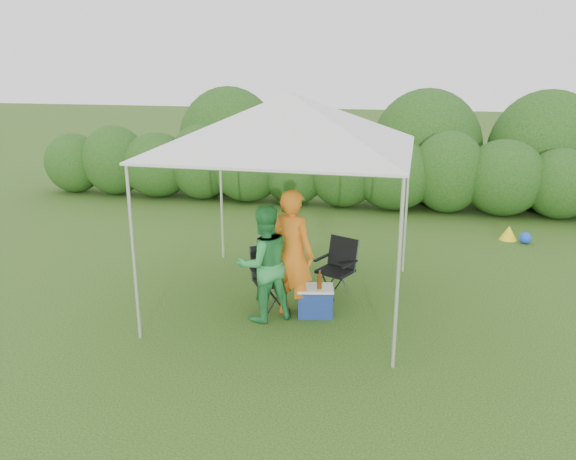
% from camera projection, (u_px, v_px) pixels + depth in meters
% --- Properties ---
extents(ground, '(70.00, 70.00, 0.00)m').
position_uv_depth(ground, '(281.00, 315.00, 7.37)').
color(ground, '#3A5E1D').
extents(hedge, '(15.41, 1.53, 1.80)m').
position_uv_depth(hedge, '(348.00, 172.00, 12.71)').
color(hedge, '#29541A').
rests_on(hedge, ground).
extents(canopy, '(3.10, 3.10, 2.83)m').
position_uv_depth(canopy, '(290.00, 122.00, 7.13)').
color(canopy, silver).
rests_on(canopy, ground).
extents(chair_right, '(0.61, 0.59, 0.81)m').
position_uv_depth(chair_right, '(338.00, 263.00, 7.95)').
color(chair_right, black).
rests_on(chair_right, ground).
extents(chair_left, '(0.63, 0.62, 0.81)m').
position_uv_depth(chair_left, '(270.00, 273.00, 7.57)').
color(chair_left, black).
rests_on(chair_left, ground).
extents(man, '(0.72, 0.60, 1.68)m').
position_uv_depth(man, '(292.00, 254.00, 7.16)').
color(man, orange).
rests_on(man, ground).
extents(woman, '(0.93, 0.89, 1.50)m').
position_uv_depth(woman, '(264.00, 264.00, 7.06)').
color(woman, green).
rests_on(woman, ground).
extents(cooler, '(0.53, 0.43, 0.39)m').
position_uv_depth(cooler, '(315.00, 301.00, 7.32)').
color(cooler, navy).
rests_on(cooler, ground).
extents(bottle, '(0.06, 0.06, 0.24)m').
position_uv_depth(bottle, '(320.00, 280.00, 7.18)').
color(bottle, '#592D0C').
rests_on(bottle, cooler).
extents(lawn_toy, '(0.54, 0.45, 0.27)m').
position_uv_depth(lawn_toy, '(513.00, 234.00, 10.43)').
color(lawn_toy, yellow).
rests_on(lawn_toy, ground).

